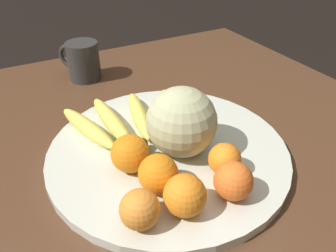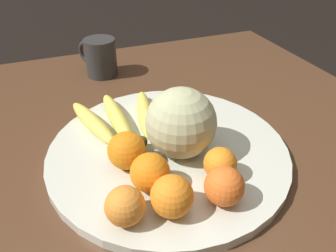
# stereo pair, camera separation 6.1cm
# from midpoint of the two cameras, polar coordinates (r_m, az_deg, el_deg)

# --- Properties ---
(kitchen_table) EXTENTS (1.29, 1.20, 0.72)m
(kitchen_table) POSITION_cam_midpoint_polar(r_m,az_deg,el_deg) (0.68, -7.86, -12.66)
(kitchen_table) COLOR #4C301E
(kitchen_table) RESTS_ON ground_plane
(fruit_bowl) EXTENTS (0.46, 0.46, 0.02)m
(fruit_bowl) POSITION_cam_midpoint_polar(r_m,az_deg,el_deg) (0.64, -2.71, -4.39)
(fruit_bowl) COLOR beige
(fruit_bowl) RESTS_ON kitchen_table
(melon) EXTENTS (0.13, 0.13, 0.13)m
(melon) POSITION_cam_midpoint_polar(r_m,az_deg,el_deg) (0.59, -0.56, 0.62)
(melon) COLOR #B2B789
(melon) RESTS_ON fruit_bowl
(banana_bunch) EXTENTS (0.26, 0.21, 0.03)m
(banana_bunch) POSITION_cam_midpoint_polar(r_m,az_deg,el_deg) (0.70, -9.69, 1.17)
(banana_bunch) COLOR #473819
(banana_bunch) RESTS_ON fruit_bowl
(orange_front_left) EXTENTS (0.07, 0.07, 0.07)m
(orange_front_left) POSITION_cam_midpoint_polar(r_m,az_deg,el_deg) (0.50, -0.61, -12.15)
(orange_front_left) COLOR orange
(orange_front_left) RESTS_ON fruit_bowl
(orange_front_right) EXTENTS (0.07, 0.07, 0.07)m
(orange_front_right) POSITION_cam_midpoint_polar(r_m,az_deg,el_deg) (0.57, -9.65, -4.86)
(orange_front_right) COLOR orange
(orange_front_right) RESTS_ON fruit_bowl
(orange_mid_center) EXTENTS (0.06, 0.06, 0.06)m
(orange_mid_center) POSITION_cam_midpoint_polar(r_m,az_deg,el_deg) (0.49, -8.62, -14.32)
(orange_mid_center) COLOR orange
(orange_mid_center) RESTS_ON fruit_bowl
(orange_back_left) EXTENTS (0.07, 0.07, 0.07)m
(orange_back_left) POSITION_cam_midpoint_polar(r_m,az_deg,el_deg) (0.53, -5.02, -8.42)
(orange_back_left) COLOR orange
(orange_back_left) RESTS_ON fruit_bowl
(orange_back_right) EXTENTS (0.06, 0.06, 0.06)m
(orange_back_right) POSITION_cam_midpoint_polar(r_m,az_deg,el_deg) (0.52, 8.05, -9.59)
(orange_back_right) COLOR orange
(orange_back_right) RESTS_ON fruit_bowl
(orange_top_small) EXTENTS (0.06, 0.06, 0.06)m
(orange_top_small) POSITION_cam_midpoint_polar(r_m,az_deg,el_deg) (0.57, 6.83, -5.90)
(orange_top_small) COLOR orange
(orange_top_small) RESTS_ON fruit_bowl
(ceramic_mug) EXTENTS (0.10, 0.11, 0.10)m
(ceramic_mug) POSITION_cam_midpoint_polar(r_m,az_deg,el_deg) (0.95, -16.46, 10.80)
(ceramic_mug) COLOR #2D2D2D
(ceramic_mug) RESTS_ON kitchen_table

